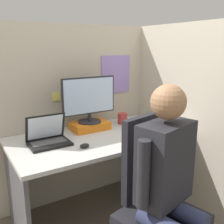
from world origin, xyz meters
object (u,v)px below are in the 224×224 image
at_px(monitor, 89,99).
at_px(carrot_toy, 142,132).
at_px(office_chair, 155,197).
at_px(coffee_mug, 122,118).
at_px(paper_box, 90,126).
at_px(person, 169,178).
at_px(stapler, 150,121).
at_px(laptop, 48,138).

relative_size(monitor, carrot_toy, 4.17).
bearing_deg(monitor, office_chair, -89.48).
distance_m(carrot_toy, coffee_mug, 0.38).
xyz_separation_m(paper_box, person, (-0.03, -1.06, -0.03)).
bearing_deg(stapler, person, -123.88).
height_order(paper_box, carrot_toy, paper_box).
xyz_separation_m(monitor, person, (-0.03, -1.06, -0.28)).
xyz_separation_m(monitor, carrot_toy, (0.31, -0.38, -0.26)).
xyz_separation_m(laptop, person, (0.41, -0.90, -0.04)).
height_order(stapler, office_chair, office_chair).
distance_m(monitor, office_chair, 1.03).
distance_m(paper_box, carrot_toy, 0.49).
bearing_deg(stapler, office_chair, -127.29).
bearing_deg(coffee_mug, stapler, -31.17).
distance_m(stapler, coffee_mug, 0.27).
bearing_deg(person, coffee_mug, 69.92).
bearing_deg(laptop, person, -65.50).
height_order(stapler, coffee_mug, coffee_mug).
bearing_deg(office_chair, stapler, 52.71).
relative_size(stapler, coffee_mug, 1.43).
xyz_separation_m(monitor, coffee_mug, (0.36, -0.01, -0.23)).
relative_size(paper_box, carrot_toy, 2.74).
relative_size(paper_box, office_chair, 0.32).
bearing_deg(paper_box, coffee_mug, -0.62).
height_order(paper_box, person, person).
height_order(monitor, office_chair, monitor).
bearing_deg(carrot_toy, paper_box, 129.45).
distance_m(paper_box, coffee_mug, 0.36).
distance_m(monitor, stapler, 0.65).
xyz_separation_m(laptop, stapler, (1.02, 0.02, -0.02)).
bearing_deg(laptop, stapler, 1.00).
bearing_deg(coffee_mug, carrot_toy, -96.92).
height_order(office_chair, coffee_mug, office_chair).
distance_m(stapler, carrot_toy, 0.36).
height_order(carrot_toy, person, person).
bearing_deg(office_chair, monitor, 90.52).
bearing_deg(office_chair, carrot_toy, 60.00).
relative_size(carrot_toy, office_chair, 0.12).
relative_size(stapler, carrot_toy, 1.25).
bearing_deg(paper_box, carrot_toy, -50.55).
bearing_deg(stapler, paper_box, 166.29).
bearing_deg(coffee_mug, person, -110.08).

